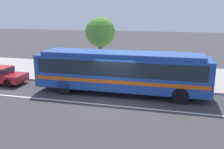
{
  "coord_description": "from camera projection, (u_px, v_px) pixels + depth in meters",
  "views": [
    {
      "loc": [
        3.69,
        -14.19,
        5.25
      ],
      "look_at": [
        -0.46,
        1.4,
        1.3
      ],
      "focal_mm": 40.61,
      "sensor_mm": 36.0,
      "label": 1
    }
  ],
  "objects": [
    {
      "name": "lane_stripe_center",
      "position": [
        110.0,
        105.0,
        14.74
      ],
      "size": [
        56.0,
        0.16,
        0.01
      ],
      "primitive_type": "cube",
      "color": "silver",
      "rests_on": "ground_plane"
    },
    {
      "name": "sidewalk_slab",
      "position": [
        133.0,
        74.0,
        21.97
      ],
      "size": [
        60.0,
        8.0,
        0.12
      ],
      "primitive_type": "cube",
      "color": "#A49C95",
      "rests_on": "ground_plane"
    },
    {
      "name": "ground_plane",
      "position": [
        113.0,
        101.0,
        15.49
      ],
      "size": [
        120.0,
        120.0,
        0.0
      ],
      "primitive_type": "plane",
      "color": "#3C393B"
    },
    {
      "name": "street_tree_near_stop",
      "position": [
        100.0,
        32.0,
        20.68
      ],
      "size": [
        2.45,
        2.45,
        4.82
      ],
      "color": "brown",
      "rests_on": "sidewalk_slab"
    },
    {
      "name": "bus_stop_sign",
      "position": [
        171.0,
        65.0,
        17.62
      ],
      "size": [
        0.09,
        0.44,
        2.42
      ],
      "color": "gray",
      "rests_on": "sidewalk_slab"
    },
    {
      "name": "transit_bus",
      "position": [
        121.0,
        70.0,
        16.54
      ],
      "size": [
        11.26,
        2.62,
        2.77
      ],
      "color": "#1F4499",
      "rests_on": "ground_plane"
    },
    {
      "name": "pedestrian_walking_along_curb",
      "position": [
        193.0,
        73.0,
        17.98
      ],
      "size": [
        0.48,
        0.48,
        1.65
      ],
      "color": "navy",
      "rests_on": "sidewalk_slab"
    },
    {
      "name": "pedestrian_waiting_near_sign",
      "position": [
        122.0,
        67.0,
        19.8
      ],
      "size": [
        0.48,
        0.48,
        1.73
      ],
      "color": "navy",
      "rests_on": "sidewalk_slab"
    }
  ]
}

